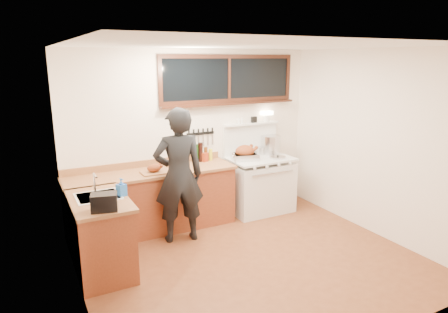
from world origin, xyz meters
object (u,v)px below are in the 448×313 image
cutting_board (155,170)px  roast_turkey (245,154)px  man (179,176)px  vintage_stove (259,183)px

cutting_board → roast_turkey: 1.51m
man → roast_turkey: size_ratio=4.06×
vintage_stove → cutting_board: bearing=-177.6°
vintage_stove → man: 1.69m
man → cutting_board: 0.42m
vintage_stove → man: man is taller
man → roast_turkey: (1.29, 0.42, 0.07)m
vintage_stove → roast_turkey: vintage_stove is taller
vintage_stove → cutting_board: 1.86m
cutting_board → roast_turkey: size_ratio=0.79×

